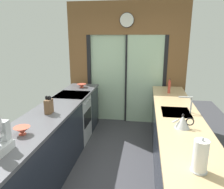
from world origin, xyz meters
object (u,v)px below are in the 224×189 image
(mixing_bowl_mid, at_px, (22,130))
(soap_bottle, at_px, (169,87))
(mixing_bowl_far, at_px, (82,86))
(oven_range, at_px, (73,118))
(knife_block, at_px, (49,106))
(kettle, at_px, (183,122))
(paper_towel_roll, at_px, (200,156))

(mixing_bowl_mid, bearing_deg, soap_bottle, 49.55)
(mixing_bowl_mid, xyz_separation_m, mixing_bowl_far, (0.00, 2.30, -0.01))
(soap_bottle, bearing_deg, mixing_bowl_far, 173.14)
(oven_range, relative_size, knife_block, 3.58)
(mixing_bowl_far, xyz_separation_m, kettle, (1.78, -1.85, 0.04))
(oven_range, xyz_separation_m, mixing_bowl_far, (0.02, 0.58, 0.50))
(mixing_bowl_mid, xyz_separation_m, soap_bottle, (1.78, 2.09, 0.08))
(mixing_bowl_far, distance_m, knife_block, 1.61)
(mixing_bowl_mid, bearing_deg, oven_range, 90.61)
(oven_range, distance_m, kettle, 2.27)
(soap_bottle, height_order, paper_towel_roll, paper_towel_roll)
(oven_range, xyz_separation_m, kettle, (1.80, -1.26, 0.54))
(paper_towel_roll, bearing_deg, mixing_bowl_far, 123.23)
(oven_range, relative_size, kettle, 3.64)
(soap_bottle, bearing_deg, mixing_bowl_mid, -130.45)
(knife_block, relative_size, kettle, 1.02)
(mixing_bowl_mid, height_order, knife_block, knife_block)
(mixing_bowl_mid, relative_size, kettle, 0.72)
(soap_bottle, xyz_separation_m, paper_towel_roll, (-0.00, -2.50, 0.01))
(mixing_bowl_mid, distance_m, knife_block, 0.70)
(mixing_bowl_far, distance_m, kettle, 2.57)
(mixing_bowl_mid, height_order, mixing_bowl_far, mixing_bowl_mid)
(knife_block, relative_size, paper_towel_roll, 0.85)
(paper_towel_roll, bearing_deg, oven_range, 130.11)
(mixing_bowl_mid, xyz_separation_m, kettle, (1.78, 0.46, 0.03))
(kettle, distance_m, soap_bottle, 1.63)
(knife_block, xyz_separation_m, kettle, (1.78, -0.24, -0.03))
(mixing_bowl_mid, bearing_deg, paper_towel_roll, -13.11)
(oven_range, height_order, paper_towel_roll, paper_towel_roll)
(mixing_bowl_far, height_order, kettle, kettle)
(soap_bottle, bearing_deg, oven_range, -168.45)
(paper_towel_roll, bearing_deg, kettle, 89.90)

